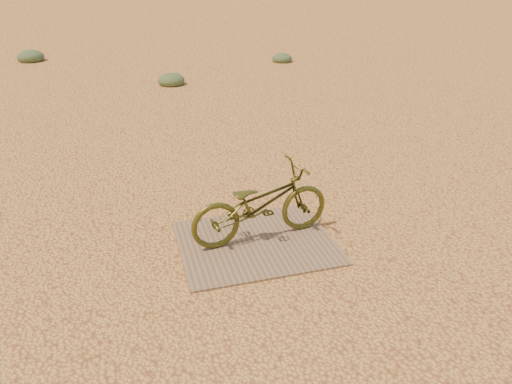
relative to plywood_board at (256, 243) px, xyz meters
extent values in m
plane|color=tan|center=(0.28, -0.35, -0.01)|extent=(120.00, 120.00, 0.00)
cube|color=#79604E|center=(0.00, 0.00, 0.00)|extent=(1.63, 1.34, 0.02)
imported|color=#444818|center=(0.08, 0.08, 0.42)|extent=(1.60, 0.72, 0.81)
ellipsoid|color=#4A5E40|center=(0.05, 7.27, -0.01)|extent=(0.62, 0.62, 0.34)
ellipsoid|color=#4A5E40|center=(3.38, 9.04, -0.01)|extent=(0.56, 0.56, 0.31)
ellipsoid|color=#4A5E40|center=(-3.40, 11.10, -0.01)|extent=(0.73, 0.73, 0.40)
camera|label=1|loc=(-1.27, -4.39, 2.83)|focal=35.00mm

